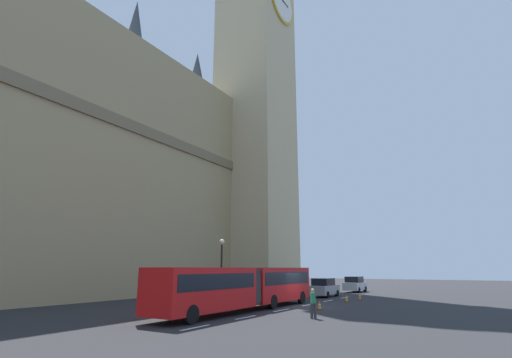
# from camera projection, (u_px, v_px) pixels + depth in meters

# --- Properties ---
(ground_plane) EXTENTS (160.00, 160.00, 0.00)m
(ground_plane) POSITION_uv_depth(u_px,v_px,m) (302.00, 306.00, 29.30)
(ground_plane) COLOR #262628
(lane_centre_marking) EXTENTS (25.20, 0.16, 0.01)m
(lane_centre_marking) POSITION_uv_depth(u_px,v_px,m) (295.00, 307.00, 28.24)
(lane_centre_marking) COLOR silver
(lane_centre_marking) RESTS_ON ground_plane
(clock_tower) EXTENTS (11.21, 11.21, 68.93)m
(clock_tower) POSITION_uv_depth(u_px,v_px,m) (256.00, 59.00, 61.82)
(clock_tower) COLOR #C6B284
(clock_tower) RESTS_ON ground_plane
(parliament_facade) EXTENTS (57.01, 6.22, 34.42)m
(parliament_facade) POSITION_uv_depth(u_px,v_px,m) (15.00, 131.00, 31.68)
(parliament_facade) COLOR tan
(parliament_facade) RESTS_ON ground_plane
(articulated_bus) EXTENTS (16.91, 2.54, 2.90)m
(articulated_bus) POSITION_uv_depth(u_px,v_px,m) (244.00, 285.00, 26.32)
(articulated_bus) COLOR red
(articulated_bus) RESTS_ON ground_plane
(sedan_lead) EXTENTS (4.40, 1.86, 1.85)m
(sedan_lead) POSITION_uv_depth(u_px,v_px,m) (324.00, 288.00, 38.84)
(sedan_lead) COLOR gray
(sedan_lead) RESTS_ON ground_plane
(sedan_trailing) EXTENTS (4.40, 1.86, 1.85)m
(sedan_trailing) POSITION_uv_depth(u_px,v_px,m) (355.00, 284.00, 46.78)
(sedan_trailing) COLOR #B7B7BC
(sedan_trailing) RESTS_ON ground_plane
(traffic_cone_west) EXTENTS (0.36, 0.36, 0.58)m
(traffic_cone_west) POSITION_uv_depth(u_px,v_px,m) (319.00, 305.00, 26.94)
(traffic_cone_west) COLOR black
(traffic_cone_west) RESTS_ON ground_plane
(traffic_cone_middle) EXTENTS (0.36, 0.36, 0.58)m
(traffic_cone_middle) POSITION_uv_depth(u_px,v_px,m) (347.00, 298.00, 33.20)
(traffic_cone_middle) COLOR black
(traffic_cone_middle) RESTS_ON ground_plane
(traffic_cone_east) EXTENTS (0.36, 0.36, 0.58)m
(traffic_cone_east) POSITION_uv_depth(u_px,v_px,m) (360.00, 297.00, 35.23)
(traffic_cone_east) COLOR black
(traffic_cone_east) RESTS_ON ground_plane
(street_lamp) EXTENTS (0.44, 0.44, 5.27)m
(street_lamp) POSITION_uv_depth(u_px,v_px,m) (221.00, 266.00, 31.74)
(street_lamp) COLOR black
(street_lamp) RESTS_ON ground_plane
(pedestrian_near_cones) EXTENTS (0.47, 0.42, 1.69)m
(pedestrian_near_cones) POSITION_uv_depth(u_px,v_px,m) (313.00, 302.00, 22.17)
(pedestrian_near_cones) COLOR #333333
(pedestrian_near_cones) RESTS_ON ground_plane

